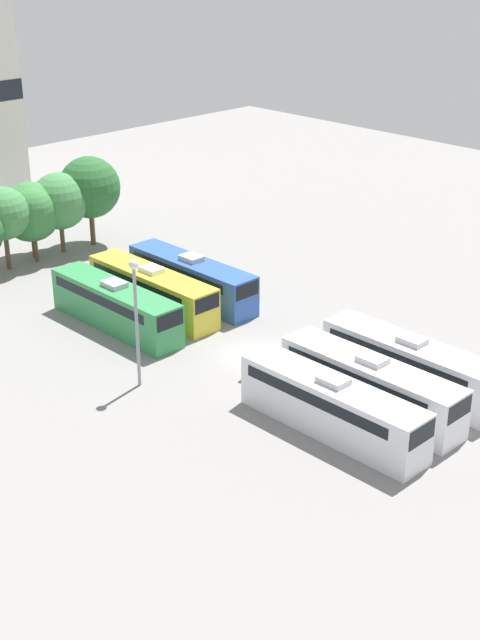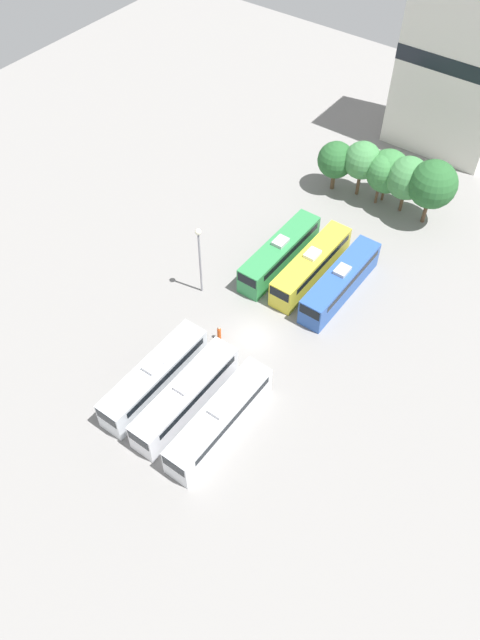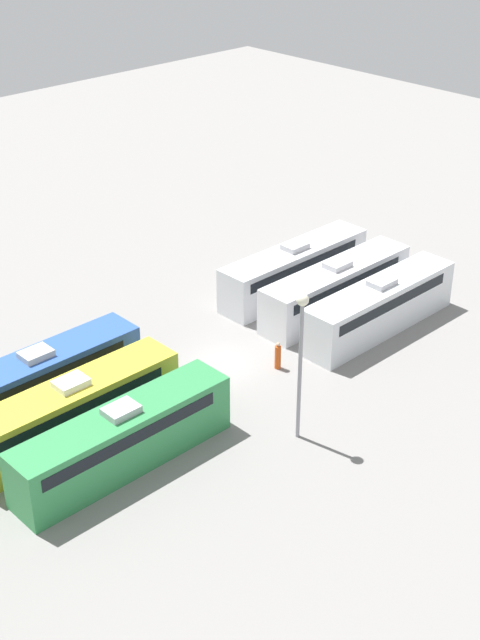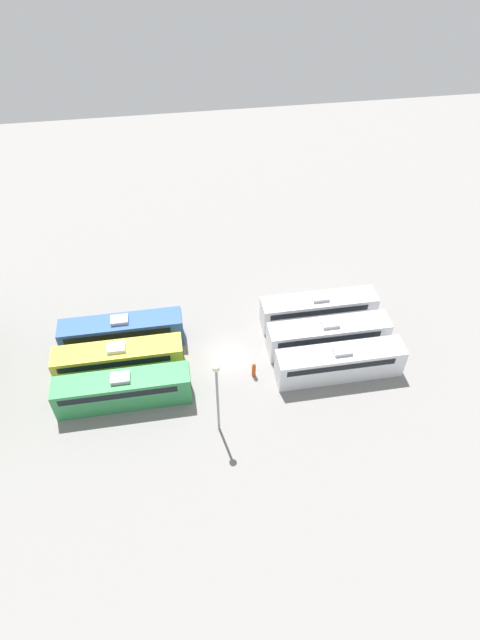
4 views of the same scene
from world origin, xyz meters
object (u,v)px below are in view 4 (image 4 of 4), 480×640
(bus_3, at_px, (123,389))
(light_pole, at_px, (217,388))
(bus_0, at_px, (339,362))
(worker_person, at_px, (254,370))
(bus_4, at_px, (119,359))
(bus_2, at_px, (318,309))
(bus_1, at_px, (328,335))
(bus_5, at_px, (122,331))

(bus_3, relative_size, light_pole, 1.43)
(bus_0, distance_m, worker_person, 7.73)
(bus_3, distance_m, bus_4, 3.55)
(bus_2, xyz_separation_m, worker_person, (-5.99, 7.62, -0.88))
(bus_1, bearing_deg, bus_3, 100.10)
(bus_1, xyz_separation_m, worker_person, (-2.33, 7.55, -0.88))
(bus_1, xyz_separation_m, bus_3, (-3.41, 19.14, 0.00))
(bus_0, relative_size, worker_person, 6.96)
(bus_1, distance_m, bus_2, 3.66)
(bus_0, xyz_separation_m, bus_4, (3.55, 19.56, 0.00))
(bus_4, xyz_separation_m, worker_person, (-2.46, -11.96, -0.88))
(bus_5, height_order, worker_person, bus_5)
(bus_1, bearing_deg, light_pole, 123.35)
(bus_3, xyz_separation_m, bus_5, (7.05, 0.14, 0.00))
(bus_1, xyz_separation_m, light_pole, (-7.52, 11.43, 3.79))
(bus_3, bearing_deg, bus_5, 1.12)
(bus_0, height_order, bus_5, same)
(bus_3, bearing_deg, worker_person, -84.70)
(bus_1, relative_size, bus_4, 1.00)
(bus_2, height_order, light_pole, light_pole)
(bus_5, bearing_deg, worker_person, -116.99)
(bus_1, bearing_deg, worker_person, 107.19)
(bus_3, bearing_deg, bus_1, -79.90)
(bus_0, bearing_deg, bus_3, 89.95)
(bus_2, bearing_deg, bus_3, 110.20)
(bus_0, bearing_deg, bus_2, -0.17)
(bus_1, relative_size, bus_2, 1.00)
(bus_4, bearing_deg, light_pole, -133.41)
(bus_5, bearing_deg, bus_3, -178.88)
(bus_4, bearing_deg, bus_1, -90.36)
(bus_4, distance_m, bus_5, 3.52)
(bus_2, relative_size, light_pole, 1.43)
(bus_0, height_order, light_pole, light_pole)
(bus_4, bearing_deg, bus_2, -79.77)
(bus_0, xyz_separation_m, bus_5, (7.07, 19.33, 0.00))
(bus_0, relative_size, light_pole, 1.43)
(bus_2, xyz_separation_m, bus_3, (-7.07, 19.21, 0.00))
(bus_0, xyz_separation_m, bus_3, (0.02, 19.19, 0.00))
(bus_2, relative_size, bus_3, 1.00)
(bus_4, bearing_deg, bus_5, -3.83)
(bus_1, distance_m, bus_5, 19.61)
(worker_person, bearing_deg, light_pole, 143.18)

